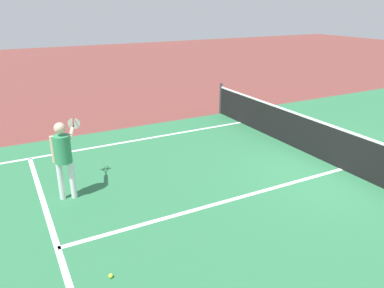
{
  "coord_description": "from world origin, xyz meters",
  "views": [
    {
      "loc": [
        5.35,
        -6.82,
        3.66
      ],
      "look_at": [
        -0.8,
        -3.55,
        1.0
      ],
      "focal_mm": 34.75,
      "sensor_mm": 36.0,
      "label": 1
    }
  ],
  "objects": [
    {
      "name": "ground_plane",
      "position": [
        0.0,
        0.0,
        0.0
      ],
      "size": [
        60.0,
        60.0,
        0.0
      ],
      "primitive_type": "plane",
      "color": "brown"
    },
    {
      "name": "player_near",
      "position": [
        -1.62,
        -5.91,
        0.98
      ],
      "size": [
        1.1,
        0.72,
        1.58
      ],
      "color": "white",
      "rests_on": "ground_plane"
    },
    {
      "name": "line_center_service",
      "position": [
        0.0,
        -3.2,
        0.0
      ],
      "size": [
        0.1,
        6.4,
        0.01
      ],
      "primitive_type": "cube",
      "color": "white",
      "rests_on": "ground_plane"
    },
    {
      "name": "line_service_near",
      "position": [
        0.0,
        -6.4,
        0.0
      ],
      "size": [
        8.22,
        0.1,
        0.01
      ],
      "primitive_type": "cube",
      "color": "white",
      "rests_on": "ground_plane"
    },
    {
      "name": "tennis_ball_mid_court",
      "position": [
        1.06,
        -5.85,
        0.03
      ],
      "size": [
        0.07,
        0.07,
        0.07
      ],
      "primitive_type": "sphere",
      "color": "#CCE033",
      "rests_on": "ground_plane"
    },
    {
      "name": "court_surface_inbounds",
      "position": [
        0.0,
        0.0,
        0.0
      ],
      "size": [
        10.62,
        24.4,
        0.0
      ],
      "primitive_type": "cube",
      "color": "#2D7247",
      "rests_on": "ground_plane"
    },
    {
      "name": "line_sideline_left",
      "position": [
        -4.11,
        -5.95,
        0.0
      ],
      "size": [
        0.1,
        11.89,
        0.01
      ],
      "primitive_type": "cube",
      "color": "white",
      "rests_on": "ground_plane"
    },
    {
      "name": "net",
      "position": [
        0.0,
        0.0,
        0.49
      ],
      "size": [
        10.79,
        0.09,
        1.07
      ],
      "color": "#33383D",
      "rests_on": "ground_plane"
    }
  ]
}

